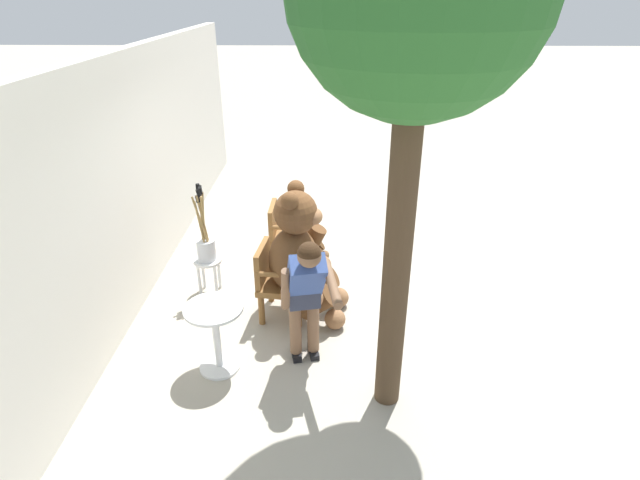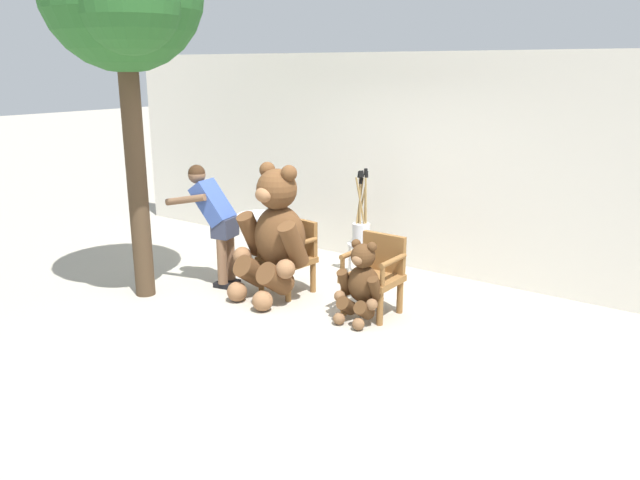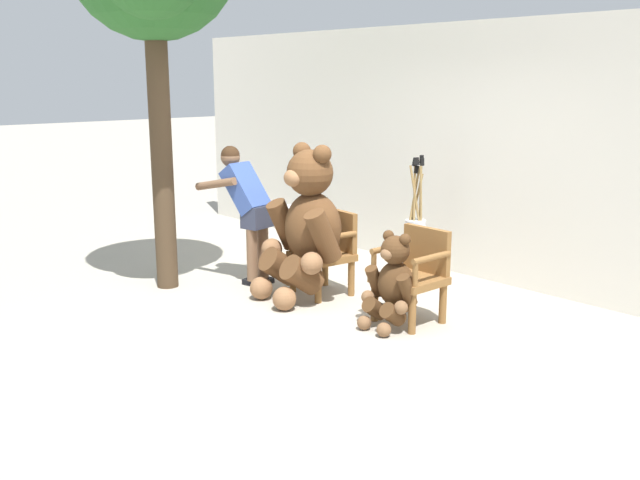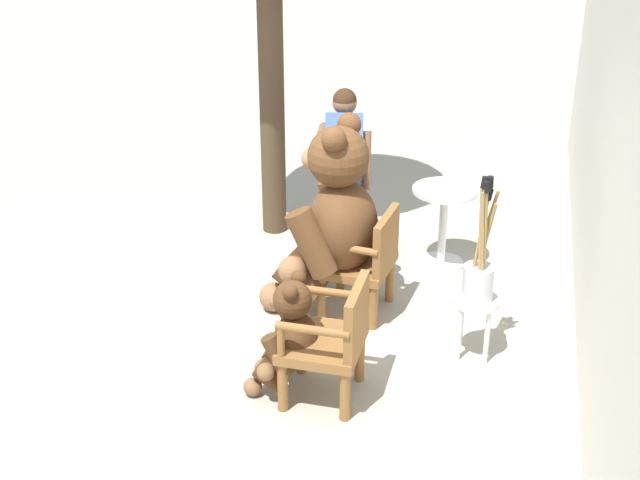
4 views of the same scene
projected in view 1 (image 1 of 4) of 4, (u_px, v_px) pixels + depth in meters
The scene contains 10 objects.
ground_plane at pixel (337, 286), 6.33m from camera, with size 60.00×60.00×0.00m, color #A8A091.
back_wall at pixel (130, 181), 5.74m from camera, with size 10.00×0.16×2.80m, color silver.
wooden_chair_left at pixel (278, 279), 5.61m from camera, with size 0.62×0.58×0.86m.
wooden_chair_right at pixel (286, 233), 6.66m from camera, with size 0.57×0.53×0.86m.
teddy_bear_large at pixel (301, 256), 5.45m from camera, with size 0.96×0.94×1.57m.
teddy_bear_small at pixel (308, 235), 6.67m from camera, with size 0.53×0.50×0.88m.
person_visitor at pixel (306, 288), 4.63m from camera, with size 0.79×0.58×1.48m.
white_stool at pixel (208, 267), 6.06m from camera, with size 0.34×0.34×0.46m.
brush_bucket at pixel (205, 243), 5.91m from camera, with size 0.22×0.22×0.95m.
round_side_table at pixel (216, 331), 4.78m from camera, with size 0.56×0.56×0.72m.
Camera 1 is at (-5.39, 0.12, 3.38)m, focal length 28.00 mm.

